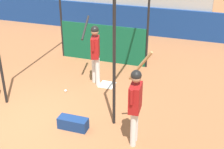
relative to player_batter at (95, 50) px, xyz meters
name	(u,v)px	position (x,y,z in m)	size (l,w,h in m)	color
ground_plane	(30,121)	(-0.82, -2.36, -1.08)	(60.00, 60.00, 0.00)	#935B38
outfield_wall	(118,19)	(-0.82, 4.83, -0.48)	(24.00, 0.12, 1.19)	navy
batting_cage	(95,31)	(-0.36, 0.93, 0.24)	(3.10, 3.49, 3.04)	black
home_plate	(107,85)	(0.36, 0.00, -1.07)	(0.44, 0.44, 0.02)	white
player_batter	(95,50)	(0.00, 0.00, 0.00)	(0.58, 0.79, 1.92)	silver
player_waiting	(135,101)	(1.80, -2.34, -0.02)	(0.56, 0.76, 2.08)	silver
equipment_bag	(73,123)	(0.32, -2.29, -0.94)	(0.70, 0.28, 0.28)	navy
baseball	(66,91)	(-0.62, -0.77, -1.04)	(0.07, 0.07, 0.07)	white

